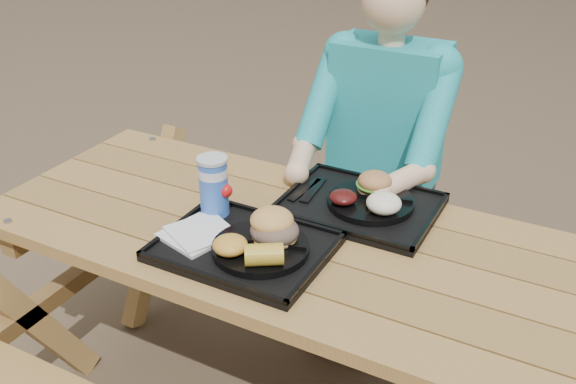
% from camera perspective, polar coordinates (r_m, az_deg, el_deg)
% --- Properties ---
extents(picnic_table, '(1.80, 1.49, 0.75)m').
position_cam_1_polar(picnic_table, '(2.05, 0.00, -12.49)').
color(picnic_table, '#999999').
rests_on(picnic_table, ground).
extents(tray_near, '(0.45, 0.35, 0.02)m').
position_cam_1_polar(tray_near, '(1.74, -3.92, -4.98)').
color(tray_near, black).
rests_on(tray_near, picnic_table).
extents(tray_far, '(0.45, 0.35, 0.02)m').
position_cam_1_polar(tray_far, '(1.94, 6.39, -1.30)').
color(tray_far, black).
rests_on(tray_far, picnic_table).
extents(plate_near, '(0.26, 0.26, 0.02)m').
position_cam_1_polar(plate_near, '(1.71, -2.45, -4.99)').
color(plate_near, black).
rests_on(plate_near, tray_near).
extents(plate_far, '(0.26, 0.26, 0.02)m').
position_cam_1_polar(plate_far, '(1.93, 7.36, -0.86)').
color(plate_far, black).
rests_on(plate_far, tray_far).
extents(napkin_stack, '(0.20, 0.20, 0.02)m').
position_cam_1_polar(napkin_stack, '(1.78, -8.18, -3.66)').
color(napkin_stack, silver).
rests_on(napkin_stack, tray_near).
extents(soda_cup, '(0.08, 0.08, 0.17)m').
position_cam_1_polar(soda_cup, '(1.85, -6.61, 0.40)').
color(soda_cup, blue).
rests_on(soda_cup, tray_near).
extents(condiment_bbq, '(0.05, 0.05, 0.03)m').
position_cam_1_polar(condiment_bbq, '(1.82, -1.72, -2.35)').
color(condiment_bbq, black).
rests_on(condiment_bbq, tray_near).
extents(condiment_mustard, '(0.05, 0.05, 0.03)m').
position_cam_1_polar(condiment_mustard, '(1.79, -0.48, -3.02)').
color(condiment_mustard, gold).
rests_on(condiment_mustard, tray_near).
extents(sandwich, '(0.12, 0.12, 0.13)m').
position_cam_1_polar(sandwich, '(1.69, -1.22, -2.34)').
color(sandwich, '#DC9B4D').
rests_on(sandwich, plate_near).
extents(mac_cheese, '(0.09, 0.09, 0.05)m').
position_cam_1_polar(mac_cheese, '(1.66, -5.17, -4.72)').
color(mac_cheese, gold).
rests_on(mac_cheese, plate_near).
extents(corn_cob, '(0.13, 0.13, 0.06)m').
position_cam_1_polar(corn_cob, '(1.61, -2.15, -5.59)').
color(corn_cob, gold).
rests_on(corn_cob, plate_near).
extents(cutlery_far, '(0.04, 0.17, 0.01)m').
position_cam_1_polar(cutlery_far, '(2.00, 2.25, 0.18)').
color(cutlery_far, black).
rests_on(cutlery_far, tray_far).
extents(burger, '(0.11, 0.11, 0.09)m').
position_cam_1_polar(burger, '(1.95, 7.77, 1.32)').
color(burger, '#B97641').
rests_on(burger, plate_far).
extents(baked_beans, '(0.08, 0.08, 0.04)m').
position_cam_1_polar(baked_beans, '(1.89, 4.93, -0.46)').
color(baked_beans, '#460F0E').
rests_on(baked_beans, plate_far).
extents(potato_salad, '(0.10, 0.10, 0.06)m').
position_cam_1_polar(potato_salad, '(1.85, 8.52, -0.99)').
color(potato_salad, white).
rests_on(potato_salad, plate_far).
extents(diner, '(0.48, 0.84, 1.28)m').
position_cam_1_polar(diner, '(2.42, 8.28, 1.67)').
color(diner, '#1981B0').
rests_on(diner, ground).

